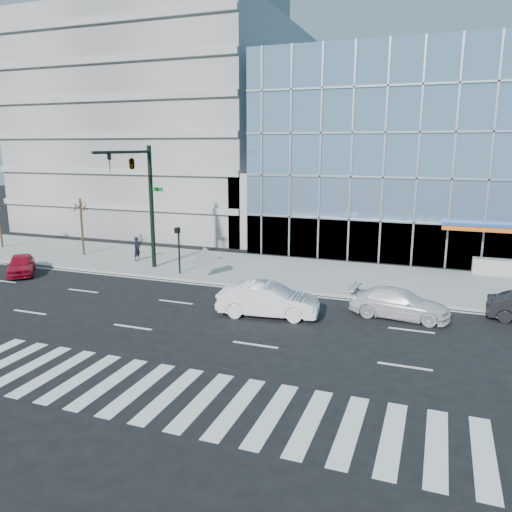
{
  "coord_description": "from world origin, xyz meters",
  "views": [
    {
      "loc": [
        6.79,
        -22.26,
        8.11
      ],
      "look_at": [
        -2.56,
        3.0,
        2.15
      ],
      "focal_mm": 35.0,
      "sensor_mm": 36.0,
      "label": 1
    }
  ],
  "objects_px": {
    "street_tree_near": "(80,206)",
    "white_sedan": "(268,300)",
    "white_suv": "(399,303)",
    "tilted_panel": "(206,261)",
    "pedestrian": "(137,249)",
    "traffic_signal": "(138,178)",
    "ped_signal_post": "(178,243)",
    "red_sedan": "(21,265)"
  },
  "relations": [
    {
      "from": "street_tree_near",
      "to": "white_sedan",
      "type": "distance_m",
      "value": 19.24
    },
    {
      "from": "white_suv",
      "to": "tilted_panel",
      "type": "height_order",
      "value": "tilted_panel"
    },
    {
      "from": "street_tree_near",
      "to": "pedestrian",
      "type": "height_order",
      "value": "street_tree_near"
    },
    {
      "from": "traffic_signal",
      "to": "ped_signal_post",
      "type": "height_order",
      "value": "traffic_signal"
    },
    {
      "from": "tilted_panel",
      "to": "ped_signal_post",
      "type": "bearing_deg",
      "value": 150.85
    },
    {
      "from": "ped_signal_post",
      "to": "white_suv",
      "type": "relative_size",
      "value": 0.64
    },
    {
      "from": "ped_signal_post",
      "to": "white_sedan",
      "type": "relative_size",
      "value": 0.61
    },
    {
      "from": "traffic_signal",
      "to": "street_tree_near",
      "type": "xyz_separation_m",
      "value": [
        -7.0,
        2.93,
        -2.39
      ]
    },
    {
      "from": "traffic_signal",
      "to": "red_sedan",
      "type": "height_order",
      "value": "traffic_signal"
    },
    {
      "from": "white_suv",
      "to": "pedestrian",
      "type": "bearing_deg",
      "value": 77.97
    },
    {
      "from": "street_tree_near",
      "to": "white_sedan",
      "type": "bearing_deg",
      "value": -24.42
    },
    {
      "from": "white_sedan",
      "to": "pedestrian",
      "type": "height_order",
      "value": "pedestrian"
    },
    {
      "from": "white_sedan",
      "to": "street_tree_near",
      "type": "bearing_deg",
      "value": 58.01
    },
    {
      "from": "traffic_signal",
      "to": "tilted_panel",
      "type": "bearing_deg",
      "value": 5.67
    },
    {
      "from": "traffic_signal",
      "to": "pedestrian",
      "type": "height_order",
      "value": "traffic_signal"
    },
    {
      "from": "pedestrian",
      "to": "white_sedan",
      "type": "bearing_deg",
      "value": -115.46
    },
    {
      "from": "red_sedan",
      "to": "tilted_panel",
      "type": "relative_size",
      "value": 2.94
    },
    {
      "from": "white_sedan",
      "to": "ped_signal_post",
      "type": "bearing_deg",
      "value": 48.25
    },
    {
      "from": "ped_signal_post",
      "to": "street_tree_near",
      "type": "height_order",
      "value": "street_tree_near"
    },
    {
      "from": "red_sedan",
      "to": "pedestrian",
      "type": "xyz_separation_m",
      "value": [
        5.13,
        5.47,
        0.35
      ]
    },
    {
      "from": "red_sedan",
      "to": "ped_signal_post",
      "type": "bearing_deg",
      "value": -22.59
    },
    {
      "from": "ped_signal_post",
      "to": "street_tree_near",
      "type": "xyz_separation_m",
      "value": [
        -9.5,
        2.56,
        1.64
      ]
    },
    {
      "from": "street_tree_near",
      "to": "white_suv",
      "type": "relative_size",
      "value": 0.9
    },
    {
      "from": "pedestrian",
      "to": "tilted_panel",
      "type": "distance_m",
      "value": 6.79
    },
    {
      "from": "traffic_signal",
      "to": "tilted_panel",
      "type": "distance_m",
      "value": 6.71
    },
    {
      "from": "white_suv",
      "to": "tilted_panel",
      "type": "relative_size",
      "value": 3.63
    },
    {
      "from": "white_sedan",
      "to": "traffic_signal",
      "type": "bearing_deg",
      "value": 56.88
    },
    {
      "from": "white_sedan",
      "to": "tilted_panel",
      "type": "height_order",
      "value": "tilted_panel"
    },
    {
      "from": "red_sedan",
      "to": "tilted_panel",
      "type": "xyz_separation_m",
      "value": [
        11.56,
        3.29,
        0.42
      ]
    },
    {
      "from": "red_sedan",
      "to": "tilted_panel",
      "type": "distance_m",
      "value": 12.02
    },
    {
      "from": "white_suv",
      "to": "tilted_panel",
      "type": "bearing_deg",
      "value": 79.1
    },
    {
      "from": "street_tree_near",
      "to": "ped_signal_post",
      "type": "bearing_deg",
      "value": -15.06
    },
    {
      "from": "traffic_signal",
      "to": "pedestrian",
      "type": "bearing_deg",
      "value": 128.55
    },
    {
      "from": "pedestrian",
      "to": "white_suv",
      "type": "bearing_deg",
      "value": -100.84
    },
    {
      "from": "ped_signal_post",
      "to": "tilted_panel",
      "type": "bearing_deg",
      "value": 1.76
    },
    {
      "from": "white_suv",
      "to": "tilted_panel",
      "type": "distance_m",
      "value": 12.43
    },
    {
      "from": "traffic_signal",
      "to": "ped_signal_post",
      "type": "relative_size",
      "value": 2.67
    },
    {
      "from": "ped_signal_post",
      "to": "street_tree_near",
      "type": "bearing_deg",
      "value": 164.94
    },
    {
      "from": "street_tree_near",
      "to": "traffic_signal",
      "type": "bearing_deg",
      "value": -22.71
    },
    {
      "from": "traffic_signal",
      "to": "tilted_panel",
      "type": "relative_size",
      "value": 6.15
    },
    {
      "from": "traffic_signal",
      "to": "white_sedan",
      "type": "distance_m",
      "value": 12.62
    },
    {
      "from": "white_sedan",
      "to": "pedestrian",
      "type": "distance_m",
      "value": 14.51
    }
  ]
}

